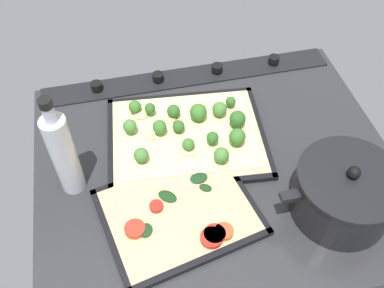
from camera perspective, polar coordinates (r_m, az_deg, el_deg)
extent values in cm
cube|color=#28282B|center=(94.99, 3.20, -3.21)|extent=(76.63, 64.46, 3.00)
cube|color=black|center=(112.63, -0.54, 8.85)|extent=(73.56, 7.00, 0.80)
cylinder|color=black|center=(117.64, 10.66, 10.81)|extent=(2.80, 2.80, 1.80)
cylinder|color=black|center=(113.25, 3.30, 9.90)|extent=(2.80, 2.80, 1.80)
cylinder|color=black|center=(110.82, -4.47, 8.76)|extent=(2.80, 2.80, 1.80)
cylinder|color=black|center=(110.49, -12.37, 7.43)|extent=(2.80, 2.80, 1.80)
cube|color=black|center=(97.96, -0.69, 0.74)|extent=(37.49, 30.66, 0.50)
cube|color=black|center=(106.67, -1.52, 6.17)|extent=(34.95, 4.59, 1.30)
cube|color=black|center=(89.67, 0.29, -5.39)|extent=(34.95, 4.59, 1.30)
cube|color=black|center=(100.27, 8.95, 1.79)|extent=(3.85, 27.38, 1.30)
cube|color=black|center=(97.94, -10.56, -0.06)|extent=(3.85, 27.38, 1.30)
cube|color=#D3B77F|center=(97.40, -0.70, 1.03)|extent=(34.87, 28.03, 1.00)
cube|color=#EFDB8C|center=(96.87, -0.70, 1.30)|extent=(32.03, 25.29, 0.40)
cone|color=#68AD54|center=(97.24, -8.01, 1.63)|extent=(1.67, 1.67, 1.23)
sphere|color=#427533|center=(95.94, -8.13, 2.33)|extent=(3.04, 3.04, 3.04)
cone|color=#4D8B3F|center=(102.46, 5.03, 5.01)|extent=(1.29, 1.29, 0.90)
sphere|color=#2D5B23|center=(101.53, 5.08, 5.54)|extent=(2.35, 2.35, 2.35)
cone|color=#4D8B3F|center=(94.25, 2.63, 0.19)|extent=(1.45, 1.45, 1.28)
sphere|color=#2D5B23|center=(93.01, 2.66, 0.84)|extent=(2.64, 2.64, 2.64)
cone|color=#4D8B3F|center=(99.81, -2.41, 3.68)|extent=(1.65, 1.65, 0.92)
sphere|color=#2D5B23|center=(98.68, -2.44, 4.32)|extent=(3.01, 3.01, 3.01)
cone|color=#5B9F46|center=(96.34, -4.21, 1.53)|extent=(1.70, 1.70, 1.31)
sphere|color=#386B28|center=(94.99, -4.27, 2.26)|extent=(3.09, 3.09, 3.09)
cone|color=#68AD54|center=(91.95, -6.58, -2.08)|extent=(1.72, 1.72, 0.97)
sphere|color=#427533|center=(90.66, -6.67, -1.44)|extent=(3.13, 3.13, 3.13)
cone|color=#4D8B3F|center=(100.52, -5.46, 4.04)|extent=(1.35, 1.35, 1.33)
sphere|color=#2D5B23|center=(99.40, -5.53, 4.67)|extent=(2.46, 2.46, 2.46)
cone|color=#5B9F46|center=(93.12, -0.47, -0.67)|extent=(1.48, 1.48, 1.08)
sphere|color=#386B28|center=(91.93, -0.48, -0.05)|extent=(2.69, 2.69, 2.69)
cone|color=#4D8B3F|center=(96.76, -1.75, 1.76)|extent=(1.49, 1.49, 0.86)
sphere|color=#2D5B23|center=(95.69, -1.77, 2.34)|extent=(2.71, 2.71, 2.71)
cone|color=#5B9F46|center=(94.61, 5.85, 0.18)|extent=(1.96, 1.96, 1.33)
sphere|color=#386B28|center=(93.10, 5.95, 0.98)|extent=(3.57, 3.57, 3.57)
cone|color=#5B9F46|center=(99.16, 0.82, 3.39)|extent=(2.13, 2.13, 1.06)
sphere|color=#386B28|center=(97.73, 0.84, 4.19)|extent=(3.87, 3.87, 3.87)
cone|color=#68AD54|center=(100.33, 3.58, 3.91)|extent=(1.83, 1.83, 0.91)
sphere|color=#427533|center=(99.11, 3.63, 4.60)|extent=(3.34, 3.34, 3.34)
cone|color=#68AD54|center=(91.29, 3.80, -2.15)|extent=(1.78, 1.78, 1.25)
sphere|color=#427533|center=(89.85, 3.86, -1.43)|extent=(3.24, 3.24, 3.24)
cone|color=#4D8B3F|center=(98.18, 5.88, 2.52)|extent=(2.00, 2.00, 1.23)
sphere|color=#2D5B23|center=(96.74, 5.98, 3.32)|extent=(3.63, 3.63, 3.63)
cone|color=#5B9F46|center=(101.51, -7.38, 4.22)|extent=(1.63, 1.63, 0.96)
sphere|color=#386B28|center=(100.39, -7.47, 4.85)|extent=(2.96, 2.96, 2.96)
ellipsoid|color=#EFDB8C|center=(96.10, -5.60, 1.02)|extent=(3.42, 3.47, 0.97)
ellipsoid|color=#EFDB8C|center=(92.90, -1.05, -0.92)|extent=(3.72, 3.80, 1.05)
ellipsoid|color=#EFDB8C|center=(102.49, 0.86, 5.28)|extent=(4.04, 4.12, 1.11)
ellipsoid|color=#EFDB8C|center=(99.41, -2.81, 3.35)|extent=(2.44, 2.68, 0.90)
ellipsoid|color=#EFDB8C|center=(100.73, -6.71, 3.85)|extent=(4.29, 4.26, 1.09)
ellipsoid|color=#EFDB8C|center=(92.81, -0.07, -1.05)|extent=(3.23, 3.17, 0.89)
cube|color=black|center=(86.56, -1.76, -9.03)|extent=(33.20, 28.75, 0.50)
cube|color=black|center=(92.08, -4.49, -3.50)|extent=(28.72, 7.06, 1.30)
cube|color=black|center=(81.43, 1.43, -14.98)|extent=(28.72, 7.06, 1.30)
cube|color=black|center=(89.86, 6.47, -5.70)|extent=(5.90, 23.11, 1.30)
cube|color=black|center=(84.73, -10.65, -12.09)|extent=(5.90, 23.11, 1.30)
cube|color=tan|center=(85.96, -1.77, -8.79)|extent=(30.36, 25.92, 0.90)
cylinder|color=red|center=(83.58, -7.47, -10.95)|extent=(3.93, 3.93, 1.00)
cylinder|color=#B22319|center=(82.10, 2.58, -12.15)|extent=(4.28, 4.28, 1.00)
cylinder|color=#B22319|center=(82.47, 2.98, -11.71)|extent=(4.14, 4.14, 1.00)
cylinder|color=#B22319|center=(85.67, -4.68, -8.13)|extent=(2.71, 2.71, 1.00)
cylinder|color=#D14723|center=(82.84, 4.20, -11.35)|extent=(3.58, 3.58, 1.00)
ellipsoid|color=#193819|center=(89.30, 0.89, -4.45)|extent=(3.98, 3.07, 0.60)
ellipsoid|color=#193819|center=(83.32, -6.08, -11.15)|extent=(3.49, 3.79, 0.60)
ellipsoid|color=#193819|center=(87.96, 1.78, -5.71)|extent=(3.10, 2.81, 0.60)
ellipsoid|color=#193819|center=(86.91, -3.23, -6.83)|extent=(4.59, 4.44, 0.60)
cylinder|color=black|center=(88.11, 19.21, -6.22)|extent=(19.16, 19.16, 9.88)
cylinder|color=black|center=(83.96, 20.13, -4.17)|extent=(19.54, 19.54, 0.80)
sphere|color=black|center=(82.75, 20.43, -3.52)|extent=(2.40, 2.40, 2.40)
cube|color=black|center=(81.20, 12.70, -6.67)|extent=(3.60, 2.00, 1.20)
cylinder|color=#B7BCC6|center=(86.18, -16.37, -1.49)|extent=(4.83, 4.83, 19.37)
cylinder|color=#B7BCC6|center=(77.97, -18.19, 3.77)|extent=(2.18, 2.18, 3.50)
cylinder|color=black|center=(76.25, -18.65, 5.09)|extent=(2.42, 2.42, 1.60)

